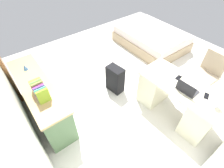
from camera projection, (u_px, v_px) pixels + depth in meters
ground_plane at (139, 81)px, 3.93m from camera, size 5.85×5.85×0.00m
desk at (177, 99)px, 3.02m from camera, size 1.46×0.72×0.76m
office_chair at (205, 77)px, 3.41m from camera, size 0.52×0.52×0.94m
credenza at (42, 99)px, 3.03m from camera, size 1.80×0.48×0.79m
bed at (151, 38)px, 4.85m from camera, size 1.92×1.42×0.58m
suitcase_black at (115, 79)px, 3.53m from camera, size 0.38×0.26×0.60m
laptop at (187, 89)px, 2.63m from camera, size 0.32×0.23×0.21m
computer_mouse at (174, 81)px, 2.81m from camera, size 0.06×0.10×0.03m
cell_phone_near_laptop at (206, 96)px, 2.59m from camera, size 0.11×0.15×0.01m
cell_phone_by_mouse at (178, 78)px, 2.88m from camera, size 0.08×0.14×0.01m
desk_lamp at (220, 92)px, 2.31m from camera, size 0.16×0.11×0.34m
book_row at (40, 90)px, 2.49m from camera, size 0.36×0.17×0.24m
figurine_small at (25, 67)px, 2.96m from camera, size 0.08×0.08×0.11m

